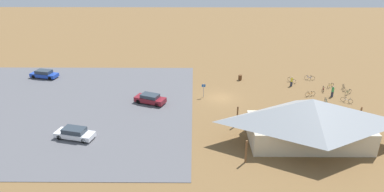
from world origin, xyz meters
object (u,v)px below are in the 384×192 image
object	(u,v)px
visitor_at_bikes	(333,91)
trash_bin	(240,78)
bicycle_red_mid_cluster	(323,89)
bicycle_black_edge_north	(344,88)
bicycle_white_yard_center	(292,80)
bicycle_purple_near_porch	(346,116)
car_blue_end_stall	(44,74)
lot_sign	(204,89)
bicycle_blue_back_row	(310,78)
car_maroon_front_row	(150,99)
bicycle_silver_yard_front	(347,100)
bicycle_orange_near_sign	(310,94)
bicycle_yellow_trailside	(331,86)
bicycle_teal_edge_south	(326,101)
visitor_near_lot	(292,81)
car_white_by_curb	(75,133)
bike_pavilion	(310,119)
bicycle_green_by_bin	(348,92)

from	to	relation	value
visitor_at_bikes	trash_bin	bearing A→B (deg)	-27.72
bicycle_red_mid_cluster	visitor_at_bikes	size ratio (longest dim) A/B	0.97
bicycle_black_edge_north	bicycle_white_yard_center	bearing A→B (deg)	-23.90
bicycle_purple_near_porch	car_blue_end_stall	size ratio (longest dim) A/B	0.32
lot_sign	bicycle_blue_back_row	xyz separation A→B (m)	(-18.20, -7.29, -1.02)
lot_sign	bicycle_white_yard_center	bearing A→B (deg)	-157.57
bicycle_red_mid_cluster	car_maroon_front_row	world-z (taller)	car_maroon_front_row
trash_bin	bicycle_silver_yard_front	world-z (taller)	trash_bin
bicycle_red_mid_cluster	bicycle_orange_near_sign	size ratio (longest dim) A/B	1.01
car_maroon_front_row	visitor_at_bikes	distance (m)	27.39
bicycle_yellow_trailside	car_blue_end_stall	world-z (taller)	car_blue_end_stall
bicycle_teal_edge_south	visitor_near_lot	distance (m)	7.45
bicycle_orange_near_sign	visitor_at_bikes	distance (m)	3.31
bicycle_blue_back_row	car_maroon_front_row	bearing A→B (deg)	20.13
bicycle_silver_yard_front	car_white_by_curb	size ratio (longest dim) A/B	0.28
bike_pavilion	bicycle_black_edge_north	size ratio (longest dim) A/B	8.86
bicycle_white_yard_center	car_maroon_front_row	size ratio (longest dim) A/B	0.31
bicycle_purple_near_porch	visitor_at_bikes	world-z (taller)	visitor_at_bikes
bicycle_green_by_bin	bicycle_black_edge_north	bearing A→B (deg)	-89.85
bicycle_purple_near_porch	bicycle_green_by_bin	bearing A→B (deg)	-113.66
lot_sign	bicycle_blue_back_row	distance (m)	19.63
car_white_by_curb	visitor_at_bikes	size ratio (longest dim) A/B	2.87
car_blue_end_stall	bicycle_red_mid_cluster	bearing A→B (deg)	173.20
trash_bin	bicycle_teal_edge_south	size ratio (longest dim) A/B	0.54
bicycle_green_by_bin	bicycle_black_edge_north	xyz separation A→B (m)	(0.00, -1.72, -0.02)
trash_bin	bicycle_teal_edge_south	xyz separation A→B (m)	(-11.34, 9.32, -0.09)
bicycle_teal_edge_south	bicycle_white_yard_center	bearing A→B (deg)	-70.96
bicycle_yellow_trailside	car_blue_end_stall	bearing A→B (deg)	-4.79
bicycle_red_mid_cluster	bicycle_blue_back_row	world-z (taller)	bicycle_blue_back_row
bicycle_blue_back_row	bicycle_black_edge_north	bearing A→B (deg)	132.59
bike_pavilion	bicycle_orange_near_sign	size ratio (longest dim) A/B	9.56
trash_bin	bicycle_red_mid_cluster	bearing A→B (deg)	159.17
bicycle_orange_near_sign	visitor_at_bikes	xyz separation A→B (m)	(-3.27, 0.14, 0.52)
bike_pavilion	car_blue_end_stall	world-z (taller)	bike_pavilion
bicycle_teal_edge_south	bicycle_yellow_trailside	bearing A→B (deg)	-115.11
bicycle_white_yard_center	car_white_by_curb	xyz separation A→B (m)	(30.47, 18.30, 0.33)
bicycle_purple_near_porch	lot_sign	bearing A→B (deg)	-20.09
lot_sign	visitor_at_bikes	xyz separation A→B (m)	(-19.49, -0.35, -0.50)
bicycle_red_mid_cluster	bicycle_orange_near_sign	bearing A→B (deg)	36.82
car_blue_end_stall	bicycle_yellow_trailside	bearing A→B (deg)	175.21
visitor_at_bikes	bicycle_teal_edge_south	bearing A→B (deg)	54.09
bicycle_teal_edge_south	car_white_by_curb	distance (m)	34.80
bicycle_green_by_bin	bicycle_white_yard_center	xyz separation A→B (m)	(7.36, -4.98, -0.01)
lot_sign	car_blue_end_stall	bearing A→B (deg)	-16.34
bicycle_white_yard_center	bicycle_teal_edge_south	xyz separation A→B (m)	(-2.84, 8.23, -0.03)
lot_sign	car_maroon_front_row	world-z (taller)	lot_sign
bicycle_teal_edge_south	lot_sign	bearing A→B (deg)	-6.71
bike_pavilion	car_blue_end_stall	bearing A→B (deg)	-28.09
bicycle_silver_yard_front	bicycle_white_yard_center	world-z (taller)	bicycle_white_yard_center
bicycle_orange_near_sign	visitor_near_lot	size ratio (longest dim) A/B	1.01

